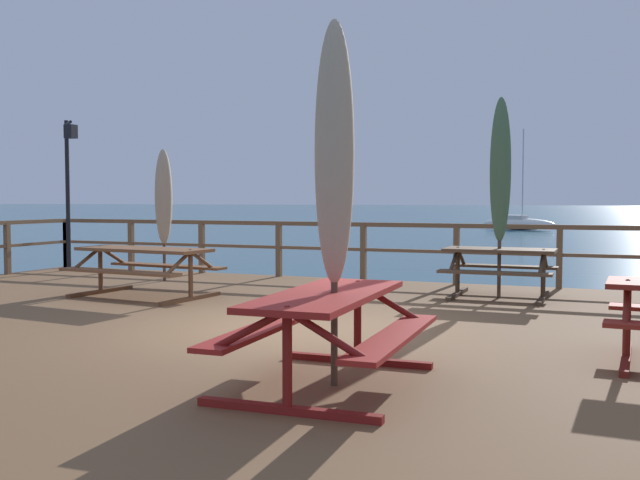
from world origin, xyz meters
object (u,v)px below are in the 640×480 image
object	(u,v)px
patio_umbrella_short_back	(500,171)
picnic_table_back_right	(327,317)
picnic_table_mid_left	(500,262)
patio_umbrella_short_mid	(164,197)
patio_umbrella_short_front	(334,155)
sailboat_distant	(518,223)
lamp_post_hooked	(69,171)
picnic_table_back_left	(144,261)

from	to	relation	value
patio_umbrella_short_back	picnic_table_back_right	bearing A→B (deg)	-95.01
picnic_table_mid_left	patio_umbrella_short_mid	world-z (taller)	patio_umbrella_short_mid
patio_umbrella_short_front	sailboat_distant	world-z (taller)	sailboat_distant
patio_umbrella_short_back	lamp_post_hooked	world-z (taller)	lamp_post_hooked
patio_umbrella_short_front	patio_umbrella_short_mid	xyz separation A→B (m)	(-5.66, 5.94, -0.32)
picnic_table_back_left	sailboat_distant	world-z (taller)	sailboat_distant
lamp_post_hooked	picnic_table_mid_left	bearing A→B (deg)	-5.62
patio_umbrella_short_front	patio_umbrella_short_back	xyz separation A→B (m)	(0.47, 5.89, 0.08)
picnic_table_back_right	patio_umbrella_short_front	distance (m)	1.32
picnic_table_back_right	picnic_table_back_left	bearing A→B (deg)	139.41
sailboat_distant	picnic_table_mid_left	bearing A→B (deg)	-83.56
picnic_table_back_left	patio_umbrella_short_back	world-z (taller)	patio_umbrella_short_back
picnic_table_back_right	sailboat_distant	xyz separation A→B (m)	(-4.70, 52.17, -0.86)
picnic_table_mid_left	lamp_post_hooked	world-z (taller)	lamp_post_hooked
picnic_table_back_left	sailboat_distant	distance (m)	48.20
patio_umbrella_short_front	lamp_post_hooked	bearing A→B (deg)	141.71
lamp_post_hooked	patio_umbrella_short_mid	bearing A→B (deg)	-16.28
patio_umbrella_short_front	sailboat_distant	distance (m)	52.40
picnic_table_back_left	patio_umbrella_short_back	bearing A→B (deg)	20.60
picnic_table_mid_left	lamp_post_hooked	xyz separation A→B (m)	(-9.08, 0.89, 1.56)
picnic_table_back_left	patio_umbrella_short_mid	world-z (taller)	patio_umbrella_short_mid
picnic_table_mid_left	sailboat_distant	bearing A→B (deg)	96.44
patio_umbrella_short_mid	sailboat_distant	distance (m)	46.25
picnic_table_back_left	lamp_post_hooked	distance (m)	5.08
picnic_table_back_right	patio_umbrella_short_back	size ratio (longest dim) A/B	0.68
lamp_post_hooked	picnic_table_back_left	bearing A→B (deg)	-36.02
picnic_table_back_right	picnic_table_back_left	size ratio (longest dim) A/B	0.91
picnic_table_back_right	picnic_table_back_left	world-z (taller)	same
picnic_table_back_left	lamp_post_hooked	world-z (taller)	lamp_post_hooked
patio_umbrella_short_front	patio_umbrella_short_mid	bearing A→B (deg)	133.65
picnic_table_back_left	patio_umbrella_short_front	world-z (taller)	patio_umbrella_short_front
picnic_table_back_right	lamp_post_hooked	distance (m)	11.05
sailboat_distant	lamp_post_hooked	bearing A→B (deg)	-94.86
patio_umbrella_short_back	picnic_table_mid_left	bearing A→B (deg)	71.26
patio_umbrella_short_back	sailboat_distant	xyz separation A→B (m)	(-5.22, 46.25, -2.25)
picnic_table_back_right	patio_umbrella_short_mid	distance (m)	8.25
picnic_table_back_right	patio_umbrella_short_back	xyz separation A→B (m)	(0.52, 5.92, 1.40)
picnic_table_back_left	patio_umbrella_short_mid	bearing A→B (deg)	116.03
patio_umbrella_short_mid	picnic_table_mid_left	bearing A→B (deg)	-0.31
picnic_table_back_left	sailboat_distant	bearing A→B (deg)	90.07
patio_umbrella_short_mid	patio_umbrella_short_back	size ratio (longest dim) A/B	0.80
lamp_post_hooked	sailboat_distant	distance (m)	45.57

